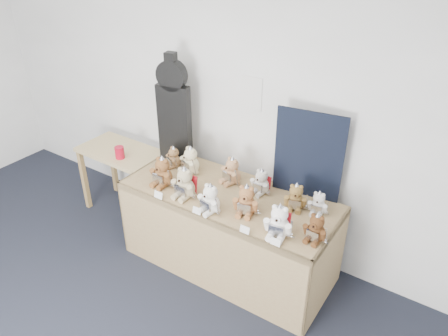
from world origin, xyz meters
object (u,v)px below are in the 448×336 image
Objects in this scene: side_table at (122,161)px; teddy_front_right at (246,201)px; teddy_back_end at (318,204)px; teddy_back_left at (190,161)px; teddy_back_far_left at (173,158)px; teddy_back_centre_left at (232,171)px; teddy_front_end at (316,229)px; display_table at (224,215)px; teddy_front_far_left at (162,173)px; teddy_back_centre_right at (261,182)px; guitar_case at (174,110)px; teddy_front_far_right at (279,222)px; teddy_front_centre at (210,199)px; teddy_front_left at (185,184)px; red_cup at (120,153)px; teddy_back_right at (296,198)px.

teddy_front_right is (1.70, -0.26, 0.28)m from side_table.
teddy_back_left is at bearing 174.32° from teddy_back_end.
teddy_back_centre_left is at bearing 28.85° from teddy_back_far_left.
side_table is 2.33m from teddy_front_end.
display_table is 6.63× the size of teddy_front_right.
teddy_front_far_left is 0.88m from teddy_back_centre_right.
teddy_front_right is 1.01m from teddy_back_far_left.
guitar_case reaches higher than teddy_front_far_right.
teddy_front_centre is 0.87m from teddy_back_end.
teddy_front_right is (0.56, 0.08, -0.01)m from teddy_front_left.
teddy_front_far_right is at bearing -40.80° from teddy_back_centre_right.
red_cup is 0.43× the size of teddy_back_left.
teddy_back_far_left is (-0.98, 0.26, -0.02)m from teddy_front_right.
teddy_back_centre_right is (-0.40, 0.44, -0.02)m from teddy_front_far_right.
red_cup is 0.41× the size of teddy_front_far_left.
teddy_front_far_left is at bearing -169.73° from display_table.
guitar_case is (0.64, 0.14, 0.68)m from side_table.
teddy_front_centre is (0.31, -0.06, -0.01)m from teddy_front_left.
teddy_front_far_left is at bearing -175.83° from teddy_front_end.
teddy_back_right is (0.87, 0.36, -0.02)m from teddy_front_left.
teddy_back_left is 0.73m from teddy_back_centre_right.
teddy_front_far_left is at bearing -13.76° from red_cup.
teddy_front_left is 1.21× the size of teddy_back_right.
teddy_front_right is (1.58, -0.14, 0.09)m from red_cup.
red_cup is 0.49× the size of teddy_back_right.
teddy_front_left reaches higher than side_table.
teddy_front_left is 1.07× the size of teddy_back_left.
teddy_back_end is (0.18, 0.04, -0.01)m from teddy_back_right.
teddy_back_right is 1.14× the size of teddy_back_end.
teddy_back_left is at bearing 23.81° from teddy_back_far_left.
teddy_back_far_left is at bearing 149.23° from teddy_front_right.
red_cup is 1.24m from teddy_back_centre_left.
teddy_front_right reaches higher than teddy_back_right.
teddy_back_centre_right is 0.54m from teddy_back_end.
teddy_back_left is at bearing 158.17° from display_table.
teddy_front_left is 1.17m from teddy_front_end.
teddy_back_end is at bearing 5.66° from teddy_back_centre_right.
teddy_front_centre is at bearing -106.65° from teddy_back_centre_right.
teddy_back_left is (-1.13, 0.38, -0.00)m from teddy_front_far_right.
teddy_front_centre is at bearing -11.77° from red_cup.
teddy_front_far_left is 0.62m from teddy_back_centre_left.
red_cup is at bearing 164.88° from teddy_back_right.
teddy_back_centre_left is (0.49, 0.38, -0.01)m from teddy_front_far_left.
teddy_back_end is at bearing 5.18° from red_cup.
display_table is 6.31× the size of teddy_front_far_left.
teddy_front_far_left reaches higher than teddy_front_centre.
teddy_back_left is at bearing 161.20° from teddy_back_right.
teddy_back_far_left is at bearing 112.75° from teddy_front_far_left.
red_cup is (-0.52, -0.27, -0.49)m from guitar_case.
teddy_front_centre is at bearing -10.42° from teddy_front_left.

